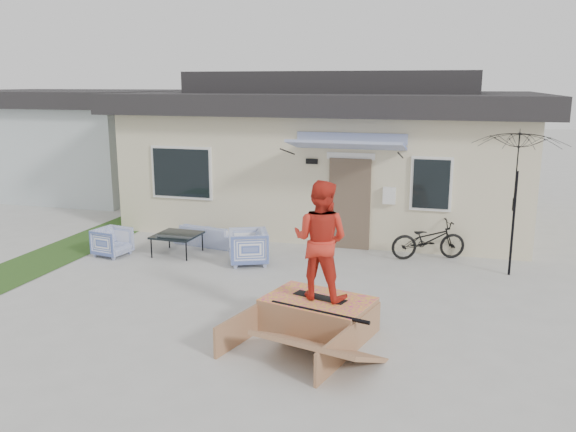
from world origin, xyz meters
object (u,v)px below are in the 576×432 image
(patio_umbrella, at_px, (516,189))
(skate_ramp, at_px, (318,315))
(skater, at_px, (321,238))
(loveseat, at_px, (209,231))
(armchair_left, at_px, (112,240))
(armchair_right, at_px, (248,245))
(coffee_table, at_px, (177,244))
(skateboard, at_px, (320,296))
(bicycle, at_px, (429,236))

(patio_umbrella, relative_size, skate_ramp, 1.04)
(skater, bearing_deg, loveseat, -39.64)
(armchair_left, xyz_separation_m, skater, (5.35, -2.70, 1.14))
(armchair_right, bearing_deg, coffee_table, -121.78)
(loveseat, relative_size, armchair_right, 2.02)
(patio_umbrella, relative_size, skateboard, 2.57)
(coffee_table, xyz_separation_m, skater, (4.02, -3.21, 1.26))
(loveseat, xyz_separation_m, patio_umbrella, (6.70, -0.44, 1.43))
(loveseat, xyz_separation_m, armchair_right, (1.42, -1.19, 0.09))
(armchair_left, distance_m, coffee_table, 1.43)
(patio_umbrella, xyz_separation_m, skater, (-3.04, -3.72, -0.26))
(skateboard, bearing_deg, skate_ramp, -87.20)
(skater, bearing_deg, skateboard, -0.00)
(skate_ramp, bearing_deg, armchair_left, 167.17)
(armchair_right, distance_m, skate_ramp, 3.75)
(coffee_table, distance_m, skateboard, 5.15)
(loveseat, relative_size, patio_umbrella, 0.75)
(loveseat, distance_m, coffee_table, 1.02)
(patio_umbrella, xyz_separation_m, skate_ramp, (-3.05, -3.77, -1.49))
(skateboard, relative_size, skater, 0.47)
(armchair_right, bearing_deg, armchair_left, -109.13)
(loveseat, relative_size, armchair_left, 2.36)
(armchair_right, distance_m, skateboard, 3.72)
(loveseat, bearing_deg, skate_ramp, 141.05)
(patio_umbrella, bearing_deg, armchair_right, -171.83)
(coffee_table, bearing_deg, bicycle, 12.47)
(loveseat, xyz_separation_m, skateboard, (3.66, -4.16, 0.23))
(armchair_right, distance_m, coffee_table, 1.80)
(bicycle, distance_m, skater, 4.72)
(patio_umbrella, bearing_deg, skater, -129.22)
(bicycle, height_order, skate_ramp, bicycle)
(bicycle, relative_size, skate_ramp, 0.78)
(loveseat, bearing_deg, skateboard, 141.50)
(skate_ramp, height_order, skateboard, skateboard)
(armchair_left, relative_size, coffee_table, 0.74)
(loveseat, height_order, coffee_table, loveseat)
(loveseat, height_order, armchair_left, armchair_left)
(patio_umbrella, height_order, skate_ramp, patio_umbrella)
(armchair_right, xyz_separation_m, skate_ramp, (2.23, -3.01, -0.14))
(bicycle, bearing_deg, loveseat, 70.95)
(armchair_left, distance_m, skate_ramp, 6.01)
(armchair_right, relative_size, patio_umbrella, 0.37)
(coffee_table, height_order, skate_ramp, skate_ramp)
(armchair_right, xyz_separation_m, skater, (2.24, -2.96, 1.08))
(patio_umbrella, bearing_deg, armchair_left, -173.08)
(coffee_table, bearing_deg, armchair_left, -159.22)
(patio_umbrella, height_order, skateboard, patio_umbrella)
(loveseat, relative_size, skate_ramp, 0.78)
(bicycle, bearing_deg, skater, 140.51)
(armchair_left, height_order, bicycle, bicycle)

